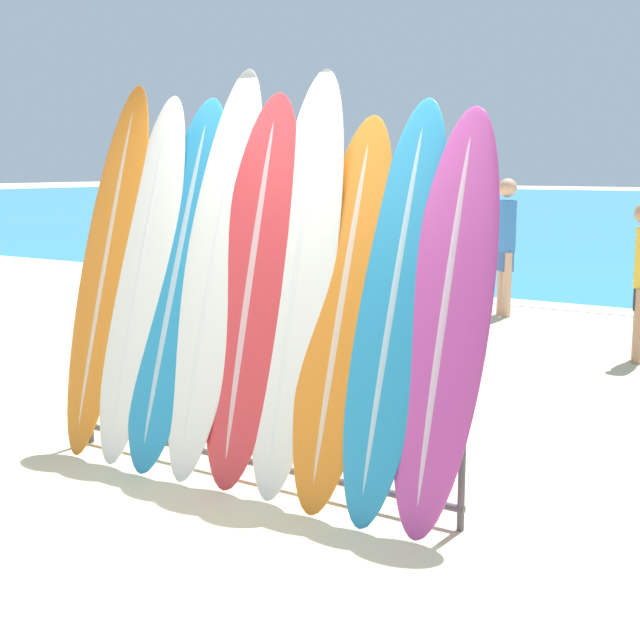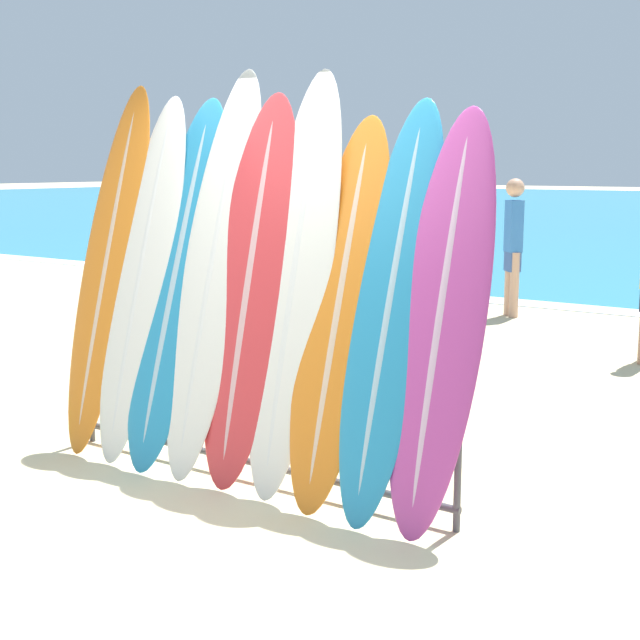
{
  "view_description": "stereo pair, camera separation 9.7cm",
  "coord_description": "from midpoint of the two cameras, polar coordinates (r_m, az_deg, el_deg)",
  "views": [
    {
      "loc": [
        3.06,
        -4.02,
        1.95
      ],
      "look_at": [
        -0.21,
        1.01,
        0.9
      ],
      "focal_mm": 50.0,
      "sensor_mm": 36.0,
      "label": 1
    },
    {
      "loc": [
        3.15,
        -3.97,
        1.95
      ],
      "look_at": [
        -0.21,
        1.01,
        0.9
      ],
      "focal_mm": 50.0,
      "sensor_mm": 36.0,
      "label": 2
    }
  ],
  "objects": [
    {
      "name": "ground_plane",
      "position": [
        5.42,
        -4.59,
        -11.22
      ],
      "size": [
        160.0,
        160.0,
        0.0
      ],
      "primitive_type": "plane",
      "color": "beige"
    },
    {
      "name": "surfboard_slot_6",
      "position": [
        5.09,
        0.91,
        0.54
      ],
      "size": [
        0.52,
        0.74,
        2.25
      ],
      "color": "orange",
      "rests_on": "ground_plane"
    },
    {
      "name": "surfboard_rack",
      "position": [
        5.55,
        -5.04,
        -5.51
      ],
      "size": [
        2.89,
        0.04,
        0.88
      ],
      "color": "#47474C",
      "rests_on": "ground_plane"
    },
    {
      "name": "surfboard_slot_5",
      "position": [
        5.27,
        -2.02,
        2.39
      ],
      "size": [
        0.51,
        0.7,
        2.53
      ],
      "color": "silver",
      "rests_on": "ground_plane"
    },
    {
      "name": "person_near_water",
      "position": [
        7.61,
        -1.59,
        1.4
      ],
      "size": [
        0.26,
        0.25,
        1.52
      ],
      "rotation": [
        0.0,
        0.0,
        0.71
      ],
      "color": "#A87A5B",
      "rests_on": "ground_plane"
    },
    {
      "name": "surfboard_slot_4",
      "position": [
        5.45,
        -4.91,
        1.95
      ],
      "size": [
        0.58,
        0.68,
        2.4
      ],
      "color": "red",
      "rests_on": "ground_plane"
    },
    {
      "name": "surfboard_slot_0",
      "position": [
        6.31,
        -13.85,
        3.27
      ],
      "size": [
        0.49,
        0.8,
        2.51
      ],
      "color": "orange",
      "rests_on": "ground_plane"
    },
    {
      "name": "surfboard_slot_3",
      "position": [
        5.66,
        -7.22,
        3.07
      ],
      "size": [
        0.51,
        0.85,
        2.57
      ],
      "color": "silver",
      "rests_on": "ground_plane"
    },
    {
      "name": "surfboard_slot_7",
      "position": [
        4.92,
        4.25,
        0.73
      ],
      "size": [
        0.49,
        0.82,
        2.34
      ],
      "color": "teal",
      "rests_on": "ground_plane"
    },
    {
      "name": "surfboard_slot_1",
      "position": [
        6.07,
        -11.75,
        2.7
      ],
      "size": [
        0.5,
        0.81,
        2.42
      ],
      "color": "silver",
      "rests_on": "ground_plane"
    },
    {
      "name": "surfboard_slot_8",
      "position": [
        4.77,
        7.47,
        0.01
      ],
      "size": [
        0.51,
        0.72,
        2.28
      ],
      "color": "#B23D8E",
      "rests_on": "ground_plane"
    },
    {
      "name": "surfboard_slot_2",
      "position": [
        5.87,
        -9.59,
        2.43
      ],
      "size": [
        0.58,
        0.86,
        2.4
      ],
      "color": "teal",
      "rests_on": "ground_plane"
    },
    {
      "name": "person_far_left",
      "position": [
        11.81,
        11.57,
        4.94
      ],
      "size": [
        0.3,
        0.3,
        1.78
      ],
      "rotation": [
        0.0,
        0.0,
        5.46
      ],
      "color": "tan",
      "rests_on": "ground_plane"
    }
  ]
}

